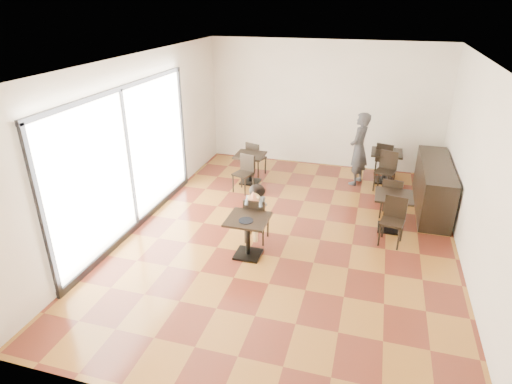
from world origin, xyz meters
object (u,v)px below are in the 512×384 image
(child_chair, at_px, (257,219))
(cafe_table_left, at_px, (250,169))
(chair_left_b, at_px, (243,174))
(chair_mid_a, at_px, (392,197))
(adult_patron, at_px, (359,149))
(chair_back_b, at_px, (385,172))
(child, at_px, (257,213))
(chair_back_a, at_px, (386,160))
(cafe_table_back, at_px, (385,167))
(chair_mid_b, at_px, (392,222))
(chair_left_a, at_px, (256,158))
(cafe_table_mid, at_px, (392,212))
(child_table, at_px, (248,237))

(child_chair, xyz_separation_m, cafe_table_left, (-0.90, 2.55, -0.08))
(chair_left_b, bearing_deg, chair_mid_a, 12.04)
(child_chair, relative_size, chair_mid_a, 1.00)
(adult_patron, height_order, cafe_table_left, adult_patron)
(child_chair, height_order, cafe_table_left, child_chair)
(chair_left_b, xyz_separation_m, chair_back_b, (3.12, 0.98, 0.02))
(child, distance_m, adult_patron, 3.60)
(child, height_order, chair_back_a, child)
(adult_patron, bearing_deg, cafe_table_back, 131.07)
(cafe_table_back, relative_size, chair_mid_b, 0.86)
(child_chair, distance_m, cafe_table_left, 2.71)
(child_chair, bearing_deg, chair_mid_a, -145.27)
(chair_back_b, bearing_deg, chair_left_a, -165.97)
(cafe_table_back, distance_m, chair_back_b, 0.56)
(cafe_table_left, relative_size, chair_back_b, 0.79)
(chair_mid_a, xyz_separation_m, chair_back_b, (-0.16, 1.33, 0.02))
(child, xyz_separation_m, chair_left_b, (-0.90, 2.00, -0.12))
(child_chair, xyz_separation_m, chair_mid_a, (2.38, 1.65, -0.00))
(chair_back_a, bearing_deg, chair_left_b, 46.45)
(chair_left_a, distance_m, chair_left_b, 1.10)
(child, relative_size, chair_back_a, 1.22)
(chair_mid_a, relative_size, chair_mid_b, 1.00)
(cafe_table_mid, xyz_separation_m, cafe_table_back, (-0.16, 2.43, 0.01))
(child, bearing_deg, chair_left_a, 106.17)
(chair_mid_b, relative_size, chair_left_b, 1.01)
(child, bearing_deg, adult_patron, 64.03)
(adult_patron, bearing_deg, chair_left_b, -47.32)
(child, bearing_deg, child_chair, 0.00)
(child_table, xyz_separation_m, adult_patron, (1.57, 3.78, 0.50))
(adult_patron, bearing_deg, chair_mid_b, 33.03)
(chair_mid_a, height_order, chair_back_b, chair_back_b)
(cafe_table_mid, height_order, chair_mid_b, chair_mid_b)
(chair_back_a, bearing_deg, child, 76.08)
(chair_back_a, bearing_deg, child_table, 79.32)
(chair_mid_b, height_order, chair_back_b, chair_back_b)
(chair_left_b, relative_size, chair_back_a, 0.95)
(cafe_table_left, xyz_separation_m, chair_left_a, (0.00, 0.55, 0.07))
(cafe_table_mid, height_order, chair_back_b, chair_back_b)
(child_table, xyz_separation_m, chair_mid_a, (2.38, 2.20, 0.07))
(chair_back_b, bearing_deg, child_table, -105.91)
(cafe_table_back, xyz_separation_m, chair_mid_b, (0.16, -2.98, 0.06))
(adult_patron, bearing_deg, cafe_table_mid, 37.02)
(cafe_table_back, distance_m, chair_left_a, 3.15)
(cafe_table_mid, distance_m, cafe_table_left, 3.59)
(chair_left_b, bearing_deg, chair_mid_b, -5.72)
(child_table, bearing_deg, child, 90.00)
(chair_left_b, bearing_deg, adult_patron, 44.58)
(child, distance_m, chair_left_a, 3.23)
(cafe_table_mid, relative_size, chair_back_a, 0.80)
(cafe_table_mid, bearing_deg, chair_left_a, 148.56)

